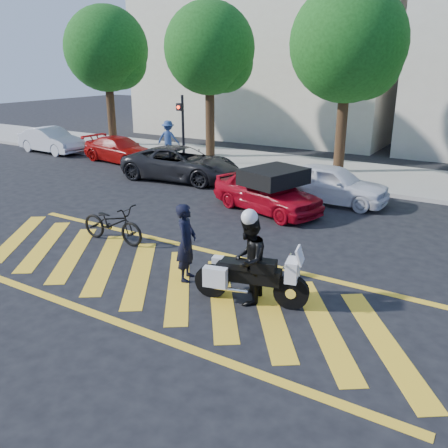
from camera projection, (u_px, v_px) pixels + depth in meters
The scene contains 18 objects.
ground at pixel (161, 278), 10.58m from camera, with size 90.00×90.00×0.00m, color black.
sidewalk at pixel (338, 173), 20.22m from camera, with size 60.00×5.00×0.15m, color #9E998E.
crosswalk at pixel (159, 278), 10.60m from camera, with size 12.33×4.00×0.01m.
building_left at pixel (268, 54), 29.83m from camera, with size 16.00×8.00×10.00m, color beige.
tree_far_left at pixel (109, 52), 25.03m from camera, with size 4.40×4.40×7.41m.
tree_left at pixel (212, 52), 21.83m from camera, with size 4.20×4.20×7.26m.
tree_center at pixel (351, 48), 18.58m from camera, with size 4.60×4.60×7.56m.
signal_pole at pixel (182, 125), 21.02m from camera, with size 0.28×0.43×3.20m.
officer_bike at pixel (186, 243), 10.26m from camera, with size 0.64×0.42×1.74m, color black.
bicycle at pixel (112, 223), 12.57m from camera, with size 0.69×1.98×1.04m, color black.
police_motorcycle at pixel (249, 276), 9.37m from camera, with size 2.30×1.00×1.03m.
officer_moto at pixel (249, 260), 9.28m from camera, with size 0.87×0.68×1.80m, color black.
red_convertible at pixel (267, 191), 15.12m from camera, with size 1.55×3.86×1.31m, color #A70717.
parked_far_left at pixel (51, 140), 24.94m from camera, with size 1.38×3.97×1.31m, color #B6B9BE.
parked_left at pixel (120, 150), 22.66m from camera, with size 1.65×4.06×1.18m, color #A10B09.
parked_mid_left at pixel (181, 163), 19.21m from camera, with size 2.21×4.80×1.33m, color black.
parked_mid_right at pixel (331, 183), 16.08m from camera, with size 1.56×3.88×1.32m, color white.
pedestrian_left at pixel (168, 138), 23.28m from camera, with size 1.11×0.64×1.72m, color #2F4881.
Camera 1 is at (6.23, -7.45, 4.59)m, focal length 38.00 mm.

